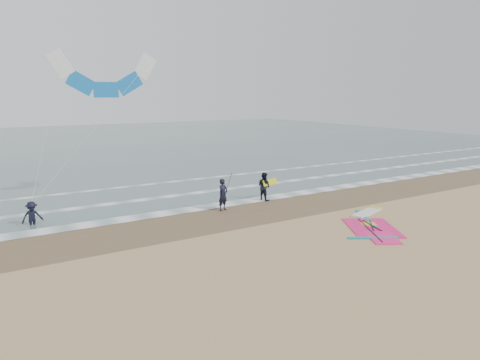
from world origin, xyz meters
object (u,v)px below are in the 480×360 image
windsurf_rig (372,223)px  person_wading (32,210)px  person_standing (223,195)px  person_walking (264,186)px  surf_kite (105,78)px

windsurf_rig → person_wading: 17.82m
windsurf_rig → person_standing: 8.47m
person_wading → person_walking: bearing=-17.1°
person_wading → surf_kite: (5.07, 3.53, 6.93)m
windsurf_rig → person_walking: (-1.91, 7.30, 0.88)m
windsurf_rig → person_standing: person_standing is taller
windsurf_rig → person_standing: (-5.40, 6.46, 0.91)m
person_standing → surf_kite: bearing=108.8°
windsurf_rig → person_standing: size_ratio=2.96×
windsurf_rig → person_walking: person_walking is taller
person_standing → person_wading: 10.28m
person_wading → surf_kite: bearing=25.0°
person_walking → person_wading: 13.56m
person_walking → surf_kite: size_ratio=0.22×
person_standing → surf_kite: 10.35m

